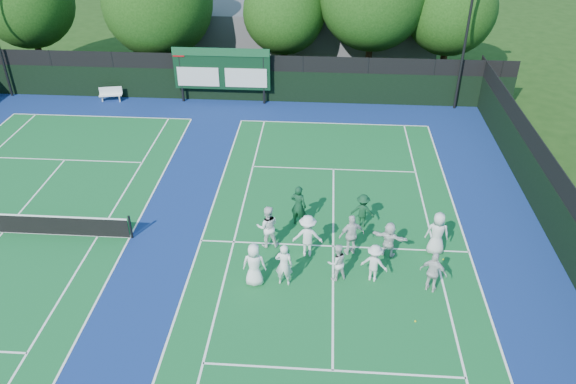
# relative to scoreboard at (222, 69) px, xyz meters

# --- Properties ---
(ground) EXTENTS (120.00, 120.00, 0.00)m
(ground) POSITION_rel_scoreboard_xyz_m (7.01, -15.59, -2.19)
(ground) COLOR #1A390F
(ground) RESTS_ON ground
(court_apron) EXTENTS (34.00, 32.00, 0.01)m
(court_apron) POSITION_rel_scoreboard_xyz_m (1.01, -14.59, -2.19)
(court_apron) COLOR navy
(court_apron) RESTS_ON ground
(near_court) EXTENTS (11.05, 23.85, 0.01)m
(near_court) POSITION_rel_scoreboard_xyz_m (7.01, -14.59, -2.18)
(near_court) COLOR #135F2B
(near_court) RESTS_ON ground
(left_court) EXTENTS (11.05, 23.85, 0.01)m
(left_court) POSITION_rel_scoreboard_xyz_m (-6.99, -14.59, -2.18)
(left_court) COLOR #135F2B
(left_court) RESTS_ON ground
(back_fence) EXTENTS (34.00, 0.08, 3.00)m
(back_fence) POSITION_rel_scoreboard_xyz_m (1.01, 0.41, -0.83)
(back_fence) COLOR black
(back_fence) RESTS_ON ground
(divider_fence_right) EXTENTS (0.08, 32.00, 3.00)m
(divider_fence_right) POSITION_rel_scoreboard_xyz_m (16.01, -14.59, -0.83)
(divider_fence_right) COLOR black
(divider_fence_right) RESTS_ON ground
(scoreboard) EXTENTS (6.00, 0.21, 3.55)m
(scoreboard) POSITION_rel_scoreboard_xyz_m (0.00, 0.00, 0.00)
(scoreboard) COLOR black
(scoreboard) RESTS_ON ground
(clubhouse) EXTENTS (18.00, 6.00, 4.00)m
(clubhouse) POSITION_rel_scoreboard_xyz_m (5.01, 8.41, -0.19)
(clubhouse) COLOR #56565B
(clubhouse) RESTS_ON ground
(light_pole_right) EXTENTS (1.20, 0.30, 10.12)m
(light_pole_right) POSITION_rel_scoreboard_xyz_m (14.51, 0.11, 4.11)
(light_pole_right) COLOR black
(light_pole_right) RESTS_ON ground
(tennis_net) EXTENTS (11.30, 0.10, 1.10)m
(tennis_net) POSITION_rel_scoreboard_xyz_m (-6.99, -14.59, -1.70)
(tennis_net) COLOR black
(tennis_net) RESTS_ON ground
(bench) EXTENTS (1.47, 0.68, 0.90)m
(bench) POSITION_rel_scoreboard_xyz_m (-7.21, -0.22, -1.71)
(bench) COLOR white
(bench) RESTS_ON ground
(tree_a) EXTENTS (6.12, 6.12, 8.18)m
(tree_a) POSITION_rel_scoreboard_xyz_m (-13.38, 3.99, 2.77)
(tree_a) COLOR black
(tree_a) RESTS_ON ground
(tree_b) EXTENTS (7.24, 7.24, 8.88)m
(tree_b) POSITION_rel_scoreboard_xyz_m (-4.55, 3.99, 2.88)
(tree_b) COLOR black
(tree_b) RESTS_ON ground
(tree_c) EXTENTS (5.37, 5.37, 7.41)m
(tree_c) POSITION_rel_scoreboard_xyz_m (3.74, 3.99, 2.39)
(tree_c) COLOR black
(tree_c) RESTS_ON ground
(tree_e) EXTENTS (5.75, 5.75, 7.96)m
(tree_e) POSITION_rel_scoreboard_xyz_m (14.36, 3.99, 2.74)
(tree_e) COLOR black
(tree_e) RESTS_ON ground
(tennis_ball_1) EXTENTS (0.07, 0.07, 0.07)m
(tennis_ball_1) POSITION_rel_scoreboard_xyz_m (8.24, -11.84, -2.16)
(tennis_ball_1) COLOR yellow
(tennis_ball_1) RESTS_ON ground
(tennis_ball_2) EXTENTS (0.07, 0.07, 0.07)m
(tennis_ball_2) POSITION_rel_scoreboard_xyz_m (9.85, -18.67, -2.16)
(tennis_ball_2) COLOR yellow
(tennis_ball_2) RESTS_ON ground
(tennis_ball_4) EXTENTS (0.07, 0.07, 0.07)m
(tennis_ball_4) POSITION_rel_scoreboard_xyz_m (7.93, -14.05, -2.16)
(tennis_ball_4) COLOR yellow
(tennis_ball_4) RESTS_ON ground
(tennis_ball_5) EXTENTS (0.07, 0.07, 0.07)m
(tennis_ball_5) POSITION_rel_scoreboard_xyz_m (11.37, -15.17, -2.16)
(tennis_ball_5) COLOR yellow
(tennis_ball_5) RESTS_ON ground
(player_front_0) EXTENTS (0.88, 0.57, 1.79)m
(player_front_0) POSITION_rel_scoreboard_xyz_m (4.08, -17.06, -1.30)
(player_front_0) COLOR white
(player_front_0) RESTS_ON ground
(player_front_1) EXTENTS (0.69, 0.48, 1.79)m
(player_front_1) POSITION_rel_scoreboard_xyz_m (5.18, -16.99, -1.30)
(player_front_1) COLOR white
(player_front_1) RESTS_ON ground
(player_front_2) EXTENTS (0.92, 0.83, 1.55)m
(player_front_2) POSITION_rel_scoreboard_xyz_m (7.13, -16.56, -1.42)
(player_front_2) COLOR silver
(player_front_2) RESTS_ON ground
(player_front_3) EXTENTS (1.15, 0.88, 1.57)m
(player_front_3) POSITION_rel_scoreboard_xyz_m (8.51, -16.53, -1.40)
(player_front_3) COLOR silver
(player_front_3) RESTS_ON ground
(player_front_4) EXTENTS (1.08, 0.79, 1.70)m
(player_front_4) POSITION_rel_scoreboard_xyz_m (10.61, -16.98, -1.34)
(player_front_4) COLOR silver
(player_front_4) RESTS_ON ground
(player_back_0) EXTENTS (1.01, 0.84, 1.87)m
(player_back_0) POSITION_rel_scoreboard_xyz_m (4.34, -14.69, -1.26)
(player_back_0) COLOR white
(player_back_0) RESTS_ON ground
(player_back_1) EXTENTS (1.20, 0.70, 1.84)m
(player_back_1) POSITION_rel_scoreboard_xyz_m (5.97, -15.19, -1.27)
(player_back_1) COLOR white
(player_back_1) RESTS_ON ground
(player_back_2) EXTENTS (1.15, 0.81, 1.81)m
(player_back_2) POSITION_rel_scoreboard_xyz_m (7.70, -14.97, -1.28)
(player_back_2) COLOR silver
(player_back_2) RESTS_ON ground
(player_back_3) EXTENTS (1.50, 0.87, 1.54)m
(player_back_3) POSITION_rel_scoreboard_xyz_m (9.18, -14.98, -1.42)
(player_back_3) COLOR white
(player_back_3) RESTS_ON ground
(player_back_4) EXTENTS (0.95, 0.65, 1.87)m
(player_back_4) POSITION_rel_scoreboard_xyz_m (11.09, -14.66, -1.26)
(player_back_4) COLOR silver
(player_back_4) RESTS_ON ground
(coach_left) EXTENTS (0.81, 0.68, 1.91)m
(coach_left) POSITION_rel_scoreboard_xyz_m (5.50, -13.10, -1.24)
(coach_left) COLOR #0F3820
(coach_left) RESTS_ON ground
(coach_right) EXTENTS (1.09, 0.75, 1.56)m
(coach_right) POSITION_rel_scoreboard_xyz_m (8.23, -13.04, -1.41)
(coach_right) COLOR #103B20
(coach_right) RESTS_ON ground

